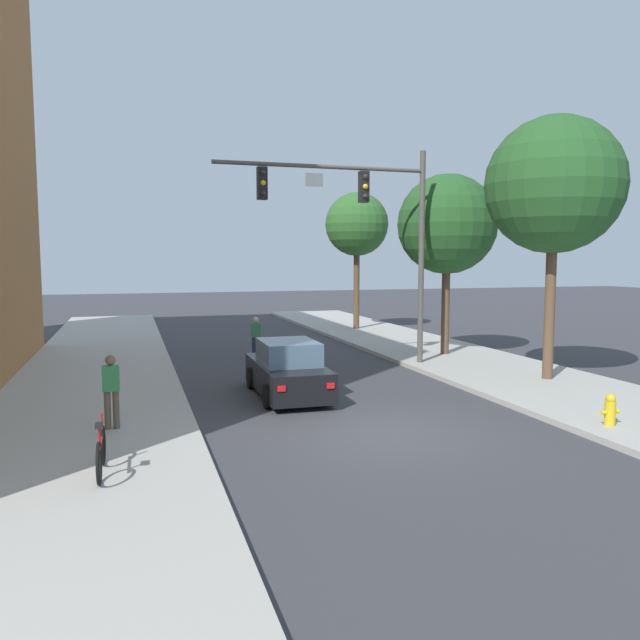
{
  "coord_description": "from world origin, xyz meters",
  "views": [
    {
      "loc": [
        -5.38,
        -12.49,
        3.89
      ],
      "look_at": [
        0.2,
        5.71,
        2.0
      ],
      "focal_mm": 34.87,
      "sensor_mm": 36.0,
      "label": 1
    }
  ],
  "objects_px": {
    "car_lead_black": "(288,371)",
    "pedestrian_crossing_road": "(256,335)",
    "fire_hydrant": "(610,410)",
    "bicycle_leaning": "(101,452)",
    "street_tree_nearest": "(554,186)",
    "street_tree_second": "(447,225)",
    "pedestrian_sidewalk_left_walker": "(111,388)",
    "street_tree_third": "(357,225)",
    "traffic_signal_mast": "(365,215)"
  },
  "relations": [
    {
      "from": "car_lead_black",
      "to": "bicycle_leaning",
      "type": "distance_m",
      "value": 7.41
    },
    {
      "from": "car_lead_black",
      "to": "pedestrian_crossing_road",
      "type": "height_order",
      "value": "pedestrian_crossing_road"
    },
    {
      "from": "car_lead_black",
      "to": "street_tree_nearest",
      "type": "relative_size",
      "value": 0.53
    },
    {
      "from": "traffic_signal_mast",
      "to": "bicycle_leaning",
      "type": "relative_size",
      "value": 4.24
    },
    {
      "from": "fire_hydrant",
      "to": "street_tree_second",
      "type": "xyz_separation_m",
      "value": [
        1.59,
        10.61,
        4.68
      ]
    },
    {
      "from": "pedestrian_crossing_road",
      "to": "street_tree_third",
      "type": "relative_size",
      "value": 0.23
    },
    {
      "from": "car_lead_black",
      "to": "street_tree_nearest",
      "type": "distance_m",
      "value": 9.84
    },
    {
      "from": "pedestrian_crossing_road",
      "to": "fire_hydrant",
      "type": "distance_m",
      "value": 13.65
    },
    {
      "from": "traffic_signal_mast",
      "to": "street_tree_nearest",
      "type": "relative_size",
      "value": 0.93
    },
    {
      "from": "bicycle_leaning",
      "to": "fire_hydrant",
      "type": "xyz_separation_m",
      "value": [
        10.8,
        0.02,
        -0.03
      ]
    },
    {
      "from": "car_lead_black",
      "to": "pedestrian_crossing_road",
      "type": "relative_size",
      "value": 2.6
    },
    {
      "from": "traffic_signal_mast",
      "to": "street_tree_second",
      "type": "relative_size",
      "value": 1.07
    },
    {
      "from": "street_tree_nearest",
      "to": "street_tree_third",
      "type": "height_order",
      "value": "street_tree_nearest"
    },
    {
      "from": "bicycle_leaning",
      "to": "fire_hydrant",
      "type": "relative_size",
      "value": 2.46
    },
    {
      "from": "street_tree_third",
      "to": "pedestrian_crossing_road",
      "type": "bearing_deg",
      "value": -132.72
    },
    {
      "from": "car_lead_black",
      "to": "fire_hydrant",
      "type": "bearing_deg",
      "value": -43.12
    },
    {
      "from": "street_tree_second",
      "to": "pedestrian_crossing_road",
      "type": "bearing_deg",
      "value": 165.68
    },
    {
      "from": "fire_hydrant",
      "to": "street_tree_nearest",
      "type": "height_order",
      "value": "street_tree_nearest"
    },
    {
      "from": "fire_hydrant",
      "to": "bicycle_leaning",
      "type": "bearing_deg",
      "value": -179.9
    },
    {
      "from": "car_lead_black",
      "to": "pedestrian_sidewalk_left_walker",
      "type": "relative_size",
      "value": 2.6
    },
    {
      "from": "bicycle_leaning",
      "to": "street_tree_third",
      "type": "xyz_separation_m",
      "value": [
        12.15,
        19.99,
        5.12
      ]
    },
    {
      "from": "street_tree_nearest",
      "to": "street_tree_third",
      "type": "xyz_separation_m",
      "value": [
        -0.83,
        14.9,
        -0.43
      ]
    },
    {
      "from": "traffic_signal_mast",
      "to": "street_tree_third",
      "type": "height_order",
      "value": "traffic_signal_mast"
    },
    {
      "from": "street_tree_nearest",
      "to": "car_lead_black",
      "type": "bearing_deg",
      "value": 175.95
    },
    {
      "from": "fire_hydrant",
      "to": "street_tree_nearest",
      "type": "relative_size",
      "value": 0.09
    },
    {
      "from": "car_lead_black",
      "to": "street_tree_third",
      "type": "xyz_separation_m",
      "value": [
        7.39,
        14.32,
        4.94
      ]
    },
    {
      "from": "traffic_signal_mast",
      "to": "pedestrian_sidewalk_left_walker",
      "type": "relative_size",
      "value": 4.57
    },
    {
      "from": "car_lead_black",
      "to": "bicycle_leaning",
      "type": "relative_size",
      "value": 2.41
    },
    {
      "from": "traffic_signal_mast",
      "to": "street_tree_third",
      "type": "distance_m",
      "value": 11.56
    },
    {
      "from": "traffic_signal_mast",
      "to": "pedestrian_sidewalk_left_walker",
      "type": "distance_m",
      "value": 11.13
    },
    {
      "from": "pedestrian_crossing_road",
      "to": "bicycle_leaning",
      "type": "relative_size",
      "value": 0.93
    },
    {
      "from": "car_lead_black",
      "to": "fire_hydrant",
      "type": "height_order",
      "value": "car_lead_black"
    },
    {
      "from": "pedestrian_crossing_road",
      "to": "street_tree_third",
      "type": "bearing_deg",
      "value": 47.28
    },
    {
      "from": "pedestrian_crossing_road",
      "to": "street_tree_third",
      "type": "distance_m",
      "value": 11.3
    },
    {
      "from": "pedestrian_crossing_road",
      "to": "bicycle_leaning",
      "type": "distance_m",
      "value": 13.51
    },
    {
      "from": "car_lead_black",
      "to": "fire_hydrant",
      "type": "distance_m",
      "value": 8.28
    },
    {
      "from": "bicycle_leaning",
      "to": "pedestrian_crossing_road",
      "type": "bearing_deg",
      "value": 67.38
    },
    {
      "from": "traffic_signal_mast",
      "to": "fire_hydrant",
      "type": "relative_size",
      "value": 10.42
    },
    {
      "from": "pedestrian_sidewalk_left_walker",
      "to": "fire_hydrant",
      "type": "xyz_separation_m",
      "value": [
        10.69,
        -2.99,
        -0.56
      ]
    },
    {
      "from": "street_tree_nearest",
      "to": "street_tree_second",
      "type": "height_order",
      "value": "street_tree_nearest"
    },
    {
      "from": "traffic_signal_mast",
      "to": "street_tree_third",
      "type": "xyz_separation_m",
      "value": [
        3.76,
        10.93,
        0.27
      ]
    },
    {
      "from": "street_tree_nearest",
      "to": "bicycle_leaning",
      "type": "bearing_deg",
      "value": -158.58
    },
    {
      "from": "fire_hydrant",
      "to": "street_tree_second",
      "type": "height_order",
      "value": "street_tree_second"
    },
    {
      "from": "car_lead_black",
      "to": "pedestrian_sidewalk_left_walker",
      "type": "bearing_deg",
      "value": -150.16
    },
    {
      "from": "street_tree_second",
      "to": "street_tree_third",
      "type": "bearing_deg",
      "value": 91.45
    },
    {
      "from": "car_lead_black",
      "to": "traffic_signal_mast",
      "type": "bearing_deg",
      "value": 43.02
    },
    {
      "from": "car_lead_black",
      "to": "street_tree_third",
      "type": "bearing_deg",
      "value": 62.7
    },
    {
      "from": "fire_hydrant",
      "to": "street_tree_second",
      "type": "relative_size",
      "value": 0.1
    },
    {
      "from": "pedestrian_sidewalk_left_walker",
      "to": "fire_hydrant",
      "type": "distance_m",
      "value": 11.11
    },
    {
      "from": "street_tree_third",
      "to": "fire_hydrant",
      "type": "bearing_deg",
      "value": -93.87
    }
  ]
}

